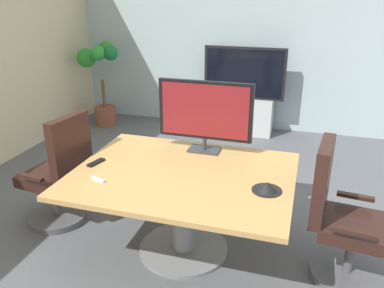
% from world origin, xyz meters
% --- Properties ---
extents(ground_plane, '(7.70, 7.70, 0.00)m').
position_xyz_m(ground_plane, '(0.00, 0.00, 0.00)').
color(ground_plane, '#515459').
extents(wall_back_glass_partition, '(5.49, 0.10, 2.86)m').
position_xyz_m(wall_back_glass_partition, '(0.00, 3.35, 1.43)').
color(wall_back_glass_partition, '#9EB2B7').
rests_on(wall_back_glass_partition, ground).
extents(conference_table, '(1.74, 1.33, 0.74)m').
position_xyz_m(conference_table, '(0.08, -0.07, 0.56)').
color(conference_table, '#B2894C').
rests_on(conference_table, ground).
extents(office_chair_left, '(0.63, 0.61, 1.09)m').
position_xyz_m(office_chair_left, '(-1.15, 0.02, 0.46)').
color(office_chair_left, '#4C4C51').
rests_on(office_chair_left, ground).
extents(office_chair_right, '(0.62, 0.60, 1.09)m').
position_xyz_m(office_chair_right, '(1.31, -0.02, 0.46)').
color(office_chair_right, '#4C4C51').
rests_on(office_chair_right, ground).
extents(tv_monitor, '(0.84, 0.18, 0.64)m').
position_xyz_m(tv_monitor, '(0.12, 0.43, 1.10)').
color(tv_monitor, '#333338').
rests_on(tv_monitor, conference_table).
extents(wall_display_unit, '(1.20, 0.36, 1.31)m').
position_xyz_m(wall_display_unit, '(0.04, 3.00, 0.44)').
color(wall_display_unit, '#B7BABC').
rests_on(wall_display_unit, ground).
extents(potted_plant, '(0.69, 0.57, 1.31)m').
position_xyz_m(potted_plant, '(-2.20, 2.74, 0.80)').
color(potted_plant, brown).
rests_on(potted_plant, ground).
extents(conference_phone, '(0.22, 0.22, 0.07)m').
position_xyz_m(conference_phone, '(0.75, -0.17, 0.77)').
color(conference_phone, black).
rests_on(conference_phone, conference_table).
extents(remote_control, '(0.09, 0.18, 0.02)m').
position_xyz_m(remote_control, '(-0.67, -0.11, 0.75)').
color(remote_control, black).
rests_on(remote_control, conference_table).
extents(whiteboard_marker, '(0.13, 0.06, 0.02)m').
position_xyz_m(whiteboard_marker, '(-0.50, -0.39, 0.75)').
color(whiteboard_marker, silver).
rests_on(whiteboard_marker, conference_table).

